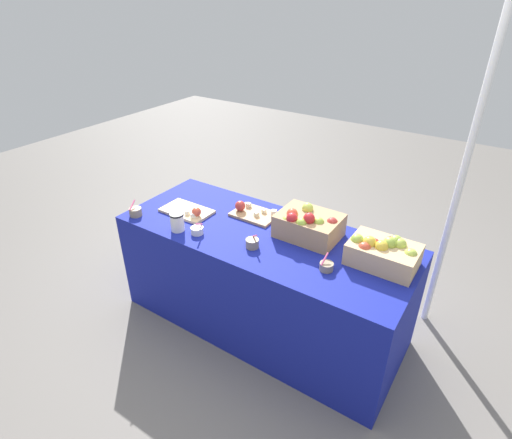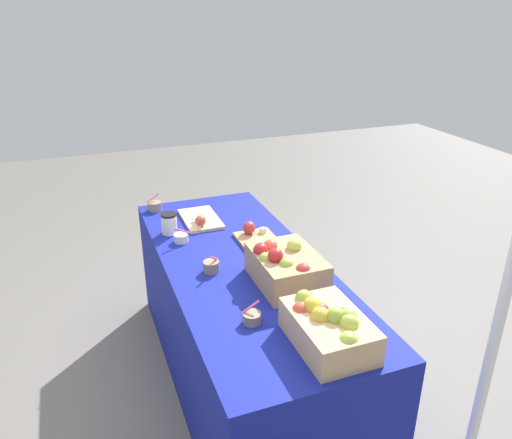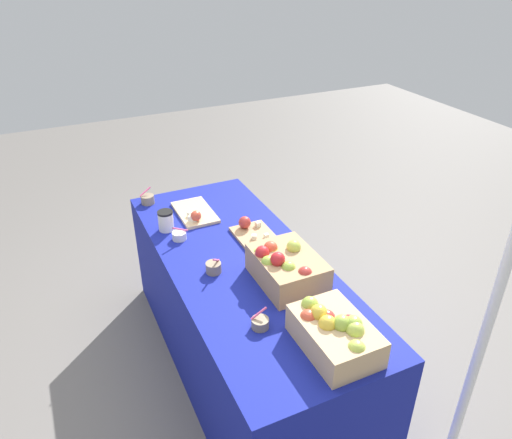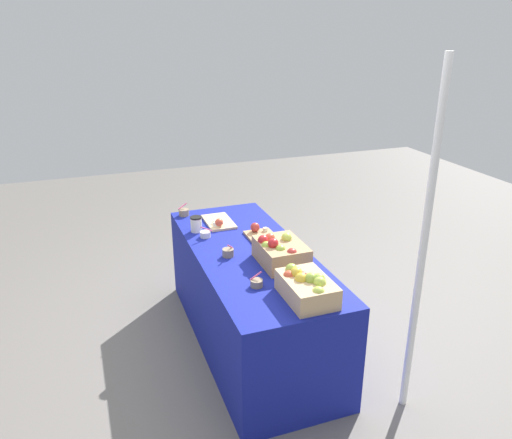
{
  "view_description": "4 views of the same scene",
  "coord_description": "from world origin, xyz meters",
  "px_view_note": "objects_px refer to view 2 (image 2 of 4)",
  "views": [
    {
      "loc": [
        1.18,
        -1.87,
        2.1
      ],
      "look_at": [
        -0.04,
        -0.03,
        0.84
      ],
      "focal_mm": 28.8,
      "sensor_mm": 36.0,
      "label": 1
    },
    {
      "loc": [
        2.08,
        -0.72,
        1.94
      ],
      "look_at": [
        0.11,
        0.03,
        1.02
      ],
      "focal_mm": 34.77,
      "sensor_mm": 36.0,
      "label": 2
    },
    {
      "loc": [
        1.93,
        -0.82,
        2.19
      ],
      "look_at": [
        0.01,
        0.07,
        0.98
      ],
      "focal_mm": 34.08,
      "sensor_mm": 36.0,
      "label": 3
    },
    {
      "loc": [
        3.01,
        -1.05,
        2.22
      ],
      "look_at": [
        0.08,
        0.01,
        1.01
      ],
      "focal_mm": 35.02,
      "sensor_mm": 36.0,
      "label": 4
    }
  ],
  "objects_px": {
    "coffee_cup": "(169,223)",
    "tent_pole": "(510,274)",
    "apple_crate_middle": "(285,266)",
    "sample_bowl_far": "(181,238)",
    "sample_bowl_near": "(252,318)",
    "sample_bowl_mid": "(155,206)",
    "cutting_board_back": "(258,239)",
    "cutting_board_front": "(200,219)",
    "sample_bowl_extra": "(211,266)",
    "apple_crate_left": "(328,327)"
  },
  "relations": [
    {
      "from": "apple_crate_left",
      "to": "apple_crate_middle",
      "type": "height_order",
      "value": "apple_crate_middle"
    },
    {
      "from": "sample_bowl_mid",
      "to": "apple_crate_middle",
      "type": "bearing_deg",
      "value": 20.51
    },
    {
      "from": "sample_bowl_near",
      "to": "sample_bowl_far",
      "type": "bearing_deg",
      "value": -173.11
    },
    {
      "from": "cutting_board_front",
      "to": "sample_bowl_near",
      "type": "xyz_separation_m",
      "value": [
        1.06,
        -0.07,
        0.01
      ]
    },
    {
      "from": "sample_bowl_near",
      "to": "tent_pole",
      "type": "relative_size",
      "value": 0.04
    },
    {
      "from": "coffee_cup",
      "to": "sample_bowl_extra",
      "type": "bearing_deg",
      "value": 11.18
    },
    {
      "from": "apple_crate_middle",
      "to": "cutting_board_front",
      "type": "bearing_deg",
      "value": -166.95
    },
    {
      "from": "tent_pole",
      "to": "sample_bowl_far",
      "type": "bearing_deg",
      "value": -145.13
    },
    {
      "from": "apple_crate_left",
      "to": "cutting_board_back",
      "type": "distance_m",
      "value": 0.93
    },
    {
      "from": "apple_crate_middle",
      "to": "tent_pole",
      "type": "distance_m",
      "value": 0.94
    },
    {
      "from": "cutting_board_back",
      "to": "sample_bowl_mid",
      "type": "distance_m",
      "value": 0.79
    },
    {
      "from": "apple_crate_middle",
      "to": "sample_bowl_near",
      "type": "height_order",
      "value": "apple_crate_middle"
    },
    {
      "from": "cutting_board_front",
      "to": "tent_pole",
      "type": "xyz_separation_m",
      "value": [
        1.53,
        0.75,
        0.3
      ]
    },
    {
      "from": "apple_crate_middle",
      "to": "sample_bowl_mid",
      "type": "distance_m",
      "value": 1.17
    },
    {
      "from": "apple_crate_middle",
      "to": "cutting_board_front",
      "type": "relative_size",
      "value": 1.08
    },
    {
      "from": "sample_bowl_mid",
      "to": "tent_pole",
      "type": "distance_m",
      "value": 2.07
    },
    {
      "from": "sample_bowl_far",
      "to": "tent_pole",
      "type": "bearing_deg",
      "value": 34.87
    },
    {
      "from": "apple_crate_middle",
      "to": "sample_bowl_far",
      "type": "distance_m",
      "value": 0.69
    },
    {
      "from": "apple_crate_left",
      "to": "tent_pole",
      "type": "bearing_deg",
      "value": 68.26
    },
    {
      "from": "apple_crate_middle",
      "to": "coffee_cup",
      "type": "distance_m",
      "value": 0.82
    },
    {
      "from": "sample_bowl_mid",
      "to": "tent_pole",
      "type": "height_order",
      "value": "tent_pole"
    },
    {
      "from": "coffee_cup",
      "to": "cutting_board_back",
      "type": "bearing_deg",
      "value": 56.42
    },
    {
      "from": "apple_crate_left",
      "to": "sample_bowl_extra",
      "type": "xyz_separation_m",
      "value": [
        -0.7,
        -0.26,
        -0.05
      ]
    },
    {
      "from": "cutting_board_back",
      "to": "tent_pole",
      "type": "distance_m",
      "value": 1.3
    },
    {
      "from": "apple_crate_middle",
      "to": "cutting_board_back",
      "type": "relative_size",
      "value": 1.25
    },
    {
      "from": "apple_crate_left",
      "to": "tent_pole",
      "type": "relative_size",
      "value": 0.18
    },
    {
      "from": "apple_crate_left",
      "to": "sample_bowl_mid",
      "type": "distance_m",
      "value": 1.62
    },
    {
      "from": "apple_crate_middle",
      "to": "sample_bowl_far",
      "type": "height_order",
      "value": "apple_crate_middle"
    },
    {
      "from": "sample_bowl_near",
      "to": "sample_bowl_far",
      "type": "distance_m",
      "value": 0.85
    },
    {
      "from": "cutting_board_front",
      "to": "sample_bowl_far",
      "type": "xyz_separation_m",
      "value": [
        0.22,
        -0.17,
        0.01
      ]
    },
    {
      "from": "coffee_cup",
      "to": "tent_pole",
      "type": "relative_size",
      "value": 0.06
    },
    {
      "from": "apple_crate_middle",
      "to": "tent_pole",
      "type": "bearing_deg",
      "value": 37.82
    },
    {
      "from": "cutting_board_front",
      "to": "cutting_board_back",
      "type": "distance_m",
      "value": 0.44
    },
    {
      "from": "sample_bowl_near",
      "to": "sample_bowl_extra",
      "type": "distance_m",
      "value": 0.47
    },
    {
      "from": "sample_bowl_near",
      "to": "sample_bowl_far",
      "type": "relative_size",
      "value": 0.9
    },
    {
      "from": "sample_bowl_far",
      "to": "apple_crate_middle",
      "type": "bearing_deg",
      "value": 30.99
    },
    {
      "from": "apple_crate_left",
      "to": "coffee_cup",
      "type": "xyz_separation_m",
      "value": [
        -1.21,
        -0.36,
        -0.02
      ]
    },
    {
      "from": "sample_bowl_far",
      "to": "sample_bowl_extra",
      "type": "height_order",
      "value": "sample_bowl_extra"
    },
    {
      "from": "sample_bowl_extra",
      "to": "coffee_cup",
      "type": "height_order",
      "value": "coffee_cup"
    },
    {
      "from": "sample_bowl_near",
      "to": "sample_bowl_extra",
      "type": "relative_size",
      "value": 0.87
    },
    {
      "from": "cutting_board_front",
      "to": "sample_bowl_mid",
      "type": "distance_m",
      "value": 0.36
    },
    {
      "from": "coffee_cup",
      "to": "tent_pole",
      "type": "height_order",
      "value": "tent_pole"
    },
    {
      "from": "sample_bowl_far",
      "to": "coffee_cup",
      "type": "relative_size",
      "value": 0.85
    },
    {
      "from": "cutting_board_back",
      "to": "coffee_cup",
      "type": "relative_size",
      "value": 2.51
    },
    {
      "from": "cutting_board_back",
      "to": "sample_bowl_extra",
      "type": "distance_m",
      "value": 0.4
    },
    {
      "from": "sample_bowl_near",
      "to": "sample_bowl_mid",
      "type": "bearing_deg",
      "value": -173.4
    },
    {
      "from": "sample_bowl_extra",
      "to": "coffee_cup",
      "type": "xyz_separation_m",
      "value": [
        -0.51,
        -0.1,
        0.03
      ]
    },
    {
      "from": "apple_crate_left",
      "to": "apple_crate_middle",
      "type": "xyz_separation_m",
      "value": [
        -0.48,
        0.03,
        0.0
      ]
    },
    {
      "from": "sample_bowl_near",
      "to": "sample_bowl_mid",
      "type": "xyz_separation_m",
      "value": [
        -1.34,
        -0.16,
        0.01
      ]
    },
    {
      "from": "apple_crate_left",
      "to": "sample_bowl_near",
      "type": "distance_m",
      "value": 0.33
    }
  ]
}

